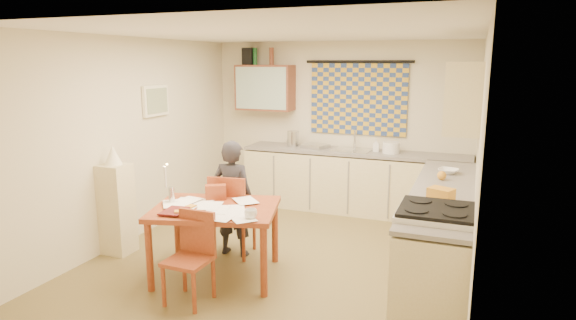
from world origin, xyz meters
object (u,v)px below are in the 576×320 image
at_px(stove, 433,263).
at_px(shelf_stand, 117,209).
at_px(chair_far, 233,230).
at_px(counter_back, 353,182).
at_px(person, 233,198).
at_px(dining_table, 216,241).
at_px(counter_right, 441,232).

bearing_deg(stove, shelf_stand, 177.52).
bearing_deg(chair_far, counter_back, -119.47).
bearing_deg(shelf_stand, stove, -2.48).
bearing_deg(counter_back, person, -112.73).
bearing_deg(shelf_stand, dining_table, -5.25).
relative_size(stove, person, 0.74).
height_order(dining_table, person, person).
bearing_deg(counter_right, stove, -90.00).
bearing_deg(chair_far, stove, 158.66).
bearing_deg(person, counter_back, -113.85).
distance_m(stove, chair_far, 2.34).
distance_m(counter_back, person, 2.31).
bearing_deg(counter_right, person, -170.94).
relative_size(counter_right, dining_table, 2.04).
xyz_separation_m(counter_back, chair_far, (-0.89, -2.13, -0.15)).
relative_size(chair_far, person, 0.71).
height_order(counter_right, shelf_stand, shelf_stand).
height_order(dining_table, chair_far, chair_far).
relative_size(stove, dining_table, 0.69).
xyz_separation_m(dining_table, shelf_stand, (-1.38, 0.13, 0.15)).
distance_m(counter_right, person, 2.30).
bearing_deg(chair_far, person, -103.75).
distance_m(chair_far, person, 0.37).
height_order(counter_back, chair_far, chair_far).
relative_size(dining_table, chair_far, 1.50).
xyz_separation_m(chair_far, shelf_stand, (-1.28, -0.43, 0.23)).
relative_size(counter_back, person, 2.46).
xyz_separation_m(dining_table, person, (-0.10, 0.57, 0.29)).
distance_m(counter_back, stove, 3.04).
relative_size(counter_right, person, 2.20).
bearing_deg(counter_back, stove, -63.18).
distance_m(counter_back, counter_right, 2.23).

